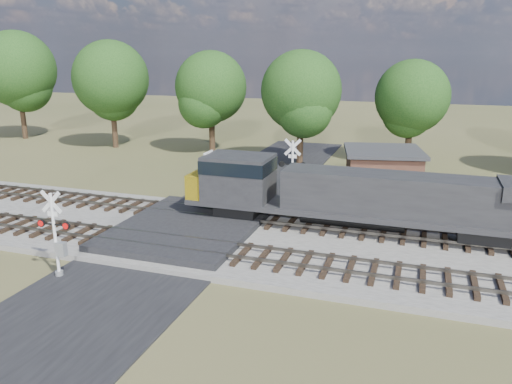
% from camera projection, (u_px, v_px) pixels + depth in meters
% --- Properties ---
extents(ground, '(160.00, 160.00, 0.00)m').
position_uv_depth(ground, '(184.00, 238.00, 26.32)').
color(ground, '#424625').
rests_on(ground, ground).
extents(ballast_bed, '(140.00, 10.00, 0.30)m').
position_uv_depth(ballast_bed, '(379.00, 255.00, 23.66)').
color(ballast_bed, gray).
rests_on(ballast_bed, ground).
extents(road, '(7.00, 60.00, 0.08)m').
position_uv_depth(road, '(184.00, 237.00, 26.31)').
color(road, black).
rests_on(road, ground).
extents(crossing_panel, '(7.00, 9.00, 0.62)m').
position_uv_depth(crossing_panel, '(188.00, 229.00, 26.69)').
color(crossing_panel, '#262628').
rests_on(crossing_panel, ground).
extents(track_near, '(140.00, 2.60, 0.33)m').
position_uv_depth(track_near, '(225.00, 251.00, 23.42)').
color(track_near, black).
rests_on(track_near, ballast_bed).
extents(track_far, '(140.00, 2.60, 0.33)m').
position_uv_depth(track_far, '(258.00, 219.00, 27.98)').
color(track_far, black).
rests_on(track_far, ballast_bed).
extents(crossing_signal_near, '(1.58, 0.34, 3.91)m').
position_uv_depth(crossing_signal_near, '(57.00, 242.00, 21.25)').
color(crossing_signal_near, silver).
rests_on(crossing_signal_near, ground).
extents(crossing_signal_far, '(1.73, 0.40, 4.29)m').
position_uv_depth(crossing_signal_far, '(291.00, 178.00, 31.52)').
color(crossing_signal_far, silver).
rests_on(crossing_signal_far, ground).
extents(equipment_shed, '(5.80, 5.80, 3.35)m').
position_uv_depth(equipment_shed, '(382.00, 174.00, 32.88)').
color(equipment_shed, '#48291F').
rests_on(equipment_shed, ground).
extents(treeline, '(84.30, 10.76, 11.82)m').
position_uv_depth(treeline, '(348.00, 84.00, 42.52)').
color(treeline, black).
rests_on(treeline, ground).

